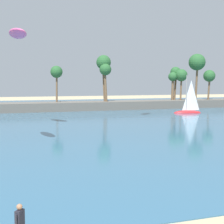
{
  "coord_description": "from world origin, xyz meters",
  "views": [
    {
      "loc": [
        -3.6,
        -2.55,
        5.97
      ],
      "look_at": [
        2.25,
        16.52,
        4.08
      ],
      "focal_mm": 51.13,
      "sensor_mm": 36.0,
      "label": 1
    }
  ],
  "objects": [
    {
      "name": "sailboat_mid_bay",
      "position": [
        27.94,
        50.9,
        0.76
      ],
      "size": [
        5.54,
        2.54,
        7.74
      ],
      "color": "red",
      "rests_on": "sea"
    },
    {
      "name": "sea",
      "position": [
        0.0,
        56.21,
        0.03
      ],
      "size": [
        220.0,
        94.2,
        0.06
      ],
      "primitive_type": "cube",
      "color": "#33607F",
      "rests_on": "ground"
    },
    {
      "name": "kite_aloft_high_over_bay",
      "position": [
        -3.18,
        27.86,
        10.3
      ],
      "size": [
        2.28,
        4.33,
        1.07
      ],
      "primitive_type": "ellipsoid",
      "rotation": [
        0.39,
        0.0,
        1.76
      ],
      "color": "#EA5693"
    },
    {
      "name": "palm_headland",
      "position": [
        3.58,
        63.37,
        2.43
      ],
      "size": [
        117.79,
        6.0,
        12.54
      ],
      "color": "#605B54",
      "rests_on": "ground"
    }
  ]
}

